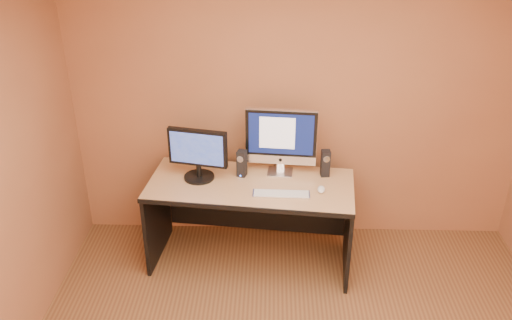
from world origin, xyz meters
name	(u,v)px	position (x,y,z in m)	size (l,w,h in m)	color
walls	(312,239)	(0.00, 0.00, 1.30)	(4.00, 4.00, 2.60)	#945D3C
desk	(251,223)	(-0.40, 1.48, 0.40)	(1.71, 0.75, 0.79)	tan
imac	(281,142)	(-0.15, 1.68, 1.09)	(0.61, 0.22, 0.59)	silver
second_monitor	(198,154)	(-0.84, 1.57, 1.02)	(0.51, 0.26, 0.45)	black
speaker_left	(242,163)	(-0.48, 1.62, 0.91)	(0.07, 0.08, 0.24)	black
speaker_right	(325,163)	(0.23, 1.65, 0.91)	(0.07, 0.08, 0.24)	black
keyboard	(281,194)	(-0.14, 1.31, 0.80)	(0.46, 0.12, 0.02)	silver
mouse	(321,189)	(0.18, 1.37, 0.81)	(0.06, 0.11, 0.04)	silver
cable_a	(280,168)	(-0.15, 1.76, 0.80)	(0.01, 0.01, 0.24)	black
cable_b	(273,168)	(-0.21, 1.76, 0.80)	(0.01, 0.01, 0.19)	black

